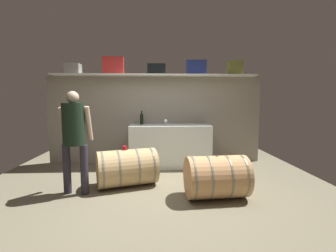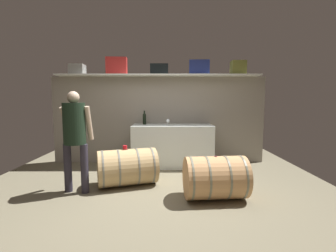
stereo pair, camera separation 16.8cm
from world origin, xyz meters
The scene contains 15 objects.
ground_plane centered at (0.00, 0.51, -0.01)m, with size 5.87×7.28×0.02m, color #706852.
back_wall_panel centered at (0.00, 2.04, 0.95)m, with size 4.67×0.10×1.91m, color gray.
high_shelf_board centered at (0.00, 1.89, 1.92)m, with size 4.30×0.40×0.03m, color white.
toolcase_grey centered at (-1.72, 1.89, 2.04)m, with size 0.30×0.30×0.21m, color gray.
toolcase_red centered at (-0.88, 1.89, 2.12)m, with size 0.43×0.23×0.35m, color red.
toolcase_black centered at (0.02, 1.89, 2.05)m, with size 0.38×0.23×0.22m, color black.
toolcase_navy centered at (0.87, 1.89, 2.09)m, with size 0.42×0.20×0.30m, color navy.
toolcase_olive centered at (1.70, 1.89, 2.08)m, with size 0.30×0.29×0.28m, color olive.
work_cabinet centered at (0.30, 1.68, 0.44)m, with size 1.68×0.60×0.88m, color white.
wine_bottle_dark centered at (-0.30, 1.82, 1.01)m, with size 0.07×0.07×0.29m.
wine_glass centered at (0.20, 1.53, 0.98)m, with size 0.07×0.07×0.14m.
wine_barrel_near centered at (-0.48, 0.53, 0.30)m, with size 1.08×0.85×0.61m.
wine_barrel_far centered at (0.87, -0.03, 0.31)m, with size 0.91×0.67×0.62m.
tasting_cup centered at (-0.51, 0.53, 0.63)m, with size 0.07×0.07×0.06m, color red.
winemaker_pouring centered at (-1.20, 0.23, 0.94)m, with size 0.48×0.43×1.54m.
Camera 1 is at (0.00, -3.43, 1.43)m, focal length 26.34 mm.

